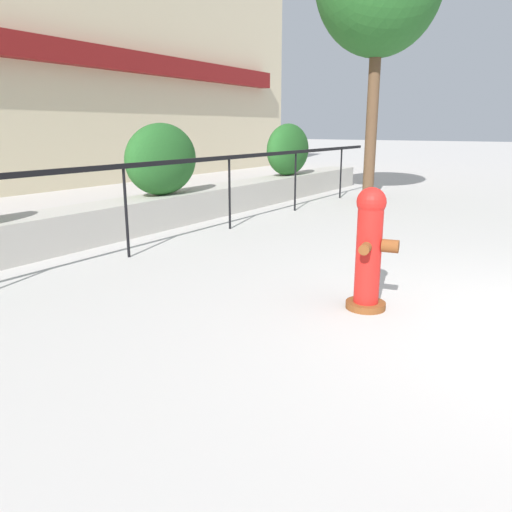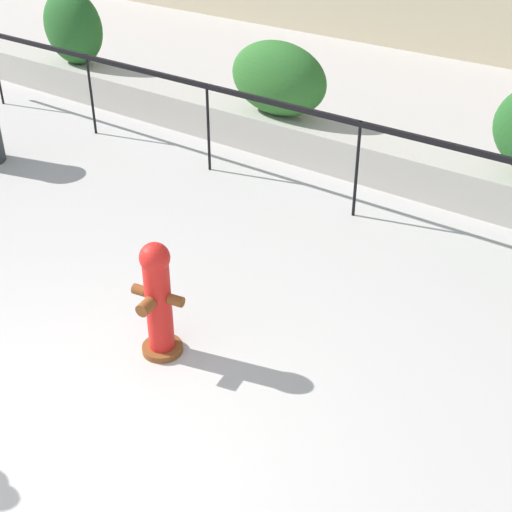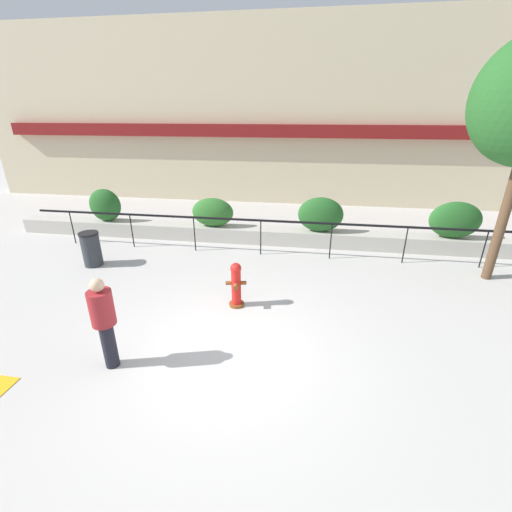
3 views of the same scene
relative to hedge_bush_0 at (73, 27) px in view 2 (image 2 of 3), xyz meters
The scene contains 6 objects.
ground_plane 8.42m from the hedge_bush_0, 45.96° to the right, with size 120.00×120.00×0.00m, color #BCB7B2.
planter_wall_low 5.86m from the hedge_bush_0, ahead, with size 18.00×0.70×0.50m, color #B7B2A8.
fence_railing_segment 5.91m from the hedge_bush_0, 10.74° to the right, with size 15.00×0.05×1.15m.
hedge_bush_0 is the anchor object (origin of this frame).
hedge_bush_1 3.98m from the hedge_bush_0, ahead, with size 1.44×0.70×0.98m, color #2D6B28.
fire_hydrant 7.11m from the hedge_bush_0, 36.77° to the right, with size 0.48×0.46×1.08m.
Camera 2 is at (3.36, -1.67, 3.95)m, focal length 50.00 mm.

